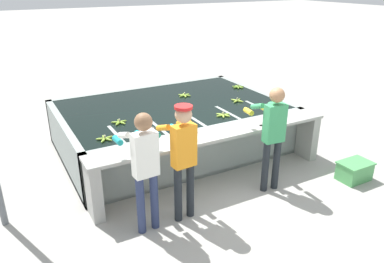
# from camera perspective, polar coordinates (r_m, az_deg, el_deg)

# --- Properties ---
(ground_plane) EXTENTS (80.00, 80.00, 0.00)m
(ground_plane) POSITION_cam_1_polar(r_m,az_deg,el_deg) (6.17, 4.72, -8.61)
(ground_plane) COLOR #A3A099
(ground_plane) RESTS_ON ground
(wash_tank) EXTENTS (4.23, 2.90, 0.89)m
(wash_tank) POSITION_cam_1_polar(r_m,az_deg,el_deg) (7.45, -3.10, 0.85)
(wash_tank) COLOR gray
(wash_tank) RESTS_ON ground
(work_ledge) EXTENTS (4.23, 0.45, 0.89)m
(work_ledge) POSITION_cam_1_polar(r_m,az_deg,el_deg) (6.05, 3.74, -2.57)
(work_ledge) COLOR #9E9E99
(work_ledge) RESTS_ON ground
(worker_0) EXTENTS (0.43, 0.72, 1.68)m
(worker_0) POSITION_cam_1_polar(r_m,az_deg,el_deg) (4.80, -7.27, -4.63)
(worker_0) COLOR navy
(worker_0) RESTS_ON ground
(worker_1) EXTENTS (0.44, 0.73, 1.68)m
(worker_1) POSITION_cam_1_polar(r_m,az_deg,el_deg) (5.00, -1.45, -3.10)
(worker_1) COLOR #1E2328
(worker_1) RESTS_ON ground
(worker_2) EXTENTS (0.45, 0.73, 1.70)m
(worker_2) POSITION_cam_1_polar(r_m,az_deg,el_deg) (5.84, 12.19, 0.26)
(worker_2) COLOR #1E2328
(worker_2) RESTS_ON ground
(banana_bunch_floating_0) EXTENTS (0.28, 0.28, 0.08)m
(banana_bunch_floating_0) POSITION_cam_1_polar(r_m,az_deg,el_deg) (8.51, 7.04, 6.77)
(banana_bunch_floating_0) COLOR #75A333
(banana_bunch_floating_0) RESTS_ON wash_tank
(banana_bunch_floating_1) EXTENTS (0.27, 0.27, 0.08)m
(banana_bunch_floating_1) POSITION_cam_1_polar(r_m,az_deg,el_deg) (6.46, -11.00, 1.41)
(banana_bunch_floating_1) COLOR #8CB738
(banana_bunch_floating_1) RESTS_ON wash_tank
(banana_bunch_floating_2) EXTENTS (0.27, 0.27, 0.08)m
(banana_bunch_floating_2) POSITION_cam_1_polar(r_m,az_deg,el_deg) (7.53, 6.90, 4.70)
(banana_bunch_floating_2) COLOR #9EC642
(banana_bunch_floating_2) RESTS_ON wash_tank
(banana_bunch_floating_3) EXTENTS (0.28, 0.28, 0.08)m
(banana_bunch_floating_3) POSITION_cam_1_polar(r_m,az_deg,el_deg) (7.83, -1.15, 5.56)
(banana_bunch_floating_3) COLOR #93BC3D
(banana_bunch_floating_3) RESTS_ON wash_tank
(banana_bunch_floating_4) EXTENTS (0.28, 0.27, 0.08)m
(banana_bunch_floating_4) POSITION_cam_1_polar(r_m,az_deg,el_deg) (5.85, -13.14, -1.06)
(banana_bunch_floating_4) COLOR #93BC3D
(banana_bunch_floating_4) RESTS_ON wash_tank
(banana_bunch_floating_5) EXTENTS (0.28, 0.26, 0.08)m
(banana_bunch_floating_5) POSITION_cam_1_polar(r_m,az_deg,el_deg) (6.70, 4.77, 2.53)
(banana_bunch_floating_5) COLOR #93BC3D
(banana_bunch_floating_5) RESTS_ON wash_tank
(knife_0) EXTENTS (0.35, 0.10, 0.02)m
(knife_0) POSITION_cam_1_polar(r_m,az_deg,el_deg) (6.37, 11.26, 1.02)
(knife_0) COLOR silver
(knife_0) RESTS_ON work_ledge
(knife_1) EXTENTS (0.30, 0.22, 0.02)m
(knife_1) POSITION_cam_1_polar(r_m,az_deg,el_deg) (5.79, -0.11, -0.77)
(knife_1) COLOR silver
(knife_1) RESTS_ON work_ledge
(crate) EXTENTS (0.55, 0.39, 0.32)m
(crate) POSITION_cam_1_polar(r_m,az_deg,el_deg) (6.89, 23.50, -5.53)
(crate) COLOR #4C9E56
(crate) RESTS_ON ground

